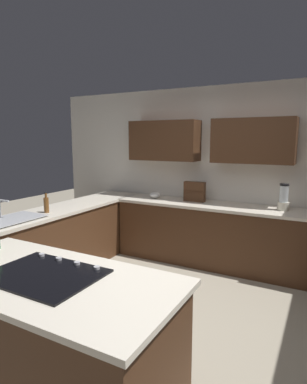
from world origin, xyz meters
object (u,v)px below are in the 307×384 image
mixing_bowl (155,195)px  dish_soap_bottle (46,204)px  sink_unit (11,219)px  cooktop (45,274)px  spice_rack (195,192)px  blender (284,199)px

mixing_bowl → dish_soap_bottle: size_ratio=0.63×
sink_unit → dish_soap_bottle: (-0.06, -0.48, 0.09)m
cooktop → mixing_bowl: bearing=-76.3°
cooktop → spice_rack: spice_rack is taller
blender → spice_rack: size_ratio=1.11×
blender → dish_soap_bottle: size_ratio=1.30×
cooktop → blender: size_ratio=2.16×
sink_unit → blender: bearing=-142.5°
mixing_bowl → spice_rack: size_ratio=0.54×
cooktop → mixing_bowl: mixing_bowl is taller
mixing_bowl → sink_unit: bearing=69.2°
cooktop → spice_rack: bearing=-88.6°
blender → mixing_bowl: size_ratio=2.07×
sink_unit → cooktop: (-1.50, 0.90, -0.01)m
spice_rack → dish_soap_bottle: size_ratio=1.17×
cooktop → dish_soap_bottle: dish_soap_bottle is taller
cooktop → spice_rack: size_ratio=2.40×
cooktop → mixing_bowl: (0.72, -2.96, 0.04)m
sink_unit → cooktop: bearing=148.9°
cooktop → blender: (-1.18, -2.96, 0.14)m
blender → mixing_bowl: 1.90m
spice_rack → mixing_bowl: bearing=3.0°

